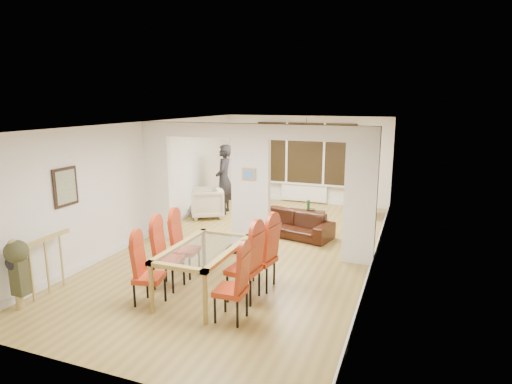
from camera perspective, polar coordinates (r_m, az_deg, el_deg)
The scene contains 24 objects.
floor at distance 9.07m, azimuth -0.68°, elevation -7.52°, with size 5.00×9.00×0.01m, color olive.
room_walls at distance 8.72m, azimuth -0.70°, elevation 0.55°, with size 5.00×9.00×2.60m, color silver, non-canonical shape.
divider_wall at distance 8.72m, azimuth -0.70°, elevation 0.55°, with size 5.00×0.18×2.60m, color white.
bay_window_blinds at distance 12.87m, azimuth 6.58°, elevation 5.16°, with size 3.00×0.08×1.80m, color black.
radiator at distance 13.03m, azimuth 6.41°, elevation -0.11°, with size 1.40×0.08×0.50m, color white.
pendant_light at distance 11.63m, azimuth 6.70°, elevation 7.63°, with size 0.36×0.36×0.36m, color orange.
stair_newel at distance 7.60m, azimuth -26.43°, elevation -8.42°, with size 0.40×1.20×1.10m, color tan, non-canonical shape.
wall_poster at distance 8.01m, azimuth -24.07°, elevation 0.63°, with size 0.04×0.52×0.67m, color gray.
pillar_photo at distance 8.57m, azimuth -0.95°, elevation 2.39°, with size 0.30×0.03×0.25m, color #4C8CD8.
dining_table at distance 6.93m, azimuth -6.89°, elevation -10.41°, with size 0.97×1.72×0.81m, color olive, non-canonical shape.
dining_chair_la at distance 6.75m, azimuth -14.10°, elevation -10.40°, with size 0.41×0.41×1.02m, color #A12D10, non-canonical shape.
dining_chair_lb at distance 7.24m, azimuth -11.60°, elevation -8.44°, with size 0.43×0.43×1.08m, color #A12D10, non-canonical shape.
dining_chair_lc at distance 7.69m, azimuth -9.40°, elevation -7.17°, with size 0.42×0.42×1.06m, color #A12D10, non-canonical shape.
dining_chair_ra at distance 6.12m, azimuth -3.37°, elevation -12.29°, with size 0.42×0.42×1.05m, color #A12D10, non-canonical shape.
dining_chair_rb at distance 6.68m, azimuth -1.70°, elevation -9.65°, with size 0.46×0.46×1.15m, color #A12D10, non-canonical shape.
dining_chair_rc at distance 7.09m, azimuth 0.51°, elevation -8.36°, with size 0.46×0.46×1.14m, color #A12D10, non-canonical shape.
sofa at distance 9.87m, azimuth 4.73°, elevation -4.23°, with size 1.89×0.74×0.55m, color black.
armchair at distance 11.40m, azimuth -6.59°, elevation -1.43°, with size 0.85×0.83×0.78m, color beige.
person at distance 11.65m, azimuth -4.29°, elevation 1.70°, with size 0.45×0.69×1.89m, color black.
television at distance 11.74m, azimuth 14.66°, elevation -2.03°, with size 0.12×0.88×0.51m, color black.
coffee_table at distance 11.23m, azimuth 6.61°, elevation -3.11°, with size 0.95×0.47×0.22m, color black, non-canonical shape.
bottle at distance 11.22m, azimuth 7.00°, elevation -1.76°, with size 0.08×0.08×0.31m, color #143F19.
bowl at distance 11.25m, azimuth 7.29°, elevation -2.40°, with size 0.22×0.22×0.05m, color black.
shoes at distance 8.88m, azimuth -3.07°, elevation -7.64°, with size 0.23×0.25×0.09m, color black, non-canonical shape.
Camera 1 is at (3.13, -7.94, 3.06)m, focal length 30.00 mm.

